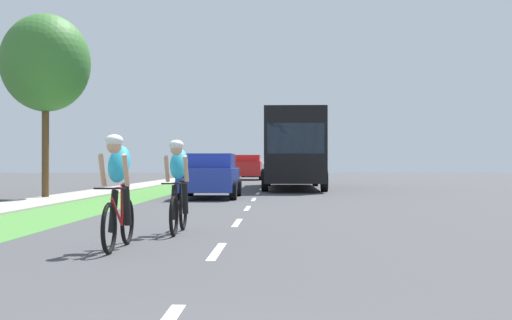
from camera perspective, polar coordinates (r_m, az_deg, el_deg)
ground_plane at (r=22.23m, az=-0.17°, el=-3.36°), size 120.00×120.00×0.00m
grass_verge at (r=22.83m, az=-11.32°, el=-3.26°), size 2.21×70.00×0.01m
sidewalk_concrete at (r=23.38m, az=-16.20°, el=-3.18°), size 1.87×70.00×0.10m
lane_markings_center at (r=26.22m, az=0.16°, el=-2.88°), size 0.12×53.49×0.01m
cyclist_lead at (r=9.37m, az=-11.73°, el=-2.59°), size 0.42×1.72×1.58m
cyclist_trailing at (r=11.37m, az=-6.66°, el=-2.19°), size 0.42×1.72×1.58m
sedan_blue at (r=22.94m, az=-3.93°, el=-1.34°), size 1.98×4.30×1.52m
bus_black at (r=31.87m, az=3.17°, el=1.13°), size 2.78×11.60×3.48m
suv_red at (r=48.17m, az=-0.68°, el=-0.58°), size 2.15×4.70×1.79m
pickup_white at (r=59.43m, az=-0.07°, el=-0.64°), size 2.22×5.10×1.64m
street_tree_near at (r=23.87m, az=-17.59°, el=7.90°), size 3.01×3.01×6.26m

